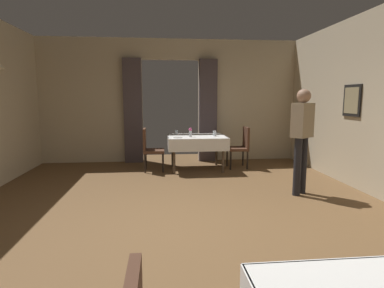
{
  "coord_description": "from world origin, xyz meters",
  "views": [
    {
      "loc": [
        -0.26,
        -3.68,
        1.58
      ],
      "look_at": [
        0.14,
        0.3,
        0.99
      ],
      "focal_mm": 29.29,
      "sensor_mm": 36.0,
      "label": 1
    }
  ],
  "objects_px": {
    "dining_table_mid": "(197,140)",
    "chair_mid_left": "(150,147)",
    "glass_mid_b": "(215,133)",
    "plate_mid_c": "(177,137)",
    "flower_vase_mid": "(190,132)",
    "chair_mid_right": "(241,145)",
    "person_waiter_by_doorway": "(302,133)",
    "glass_mid_d": "(176,132)"
  },
  "relations": [
    {
      "from": "dining_table_mid",
      "to": "flower_vase_mid",
      "type": "bearing_deg",
      "value": -134.93
    },
    {
      "from": "flower_vase_mid",
      "to": "chair_mid_right",
      "type": "bearing_deg",
      "value": 11.15
    },
    {
      "from": "plate_mid_c",
      "to": "glass_mid_d",
      "type": "bearing_deg",
      "value": 89.47
    },
    {
      "from": "dining_table_mid",
      "to": "flower_vase_mid",
      "type": "distance_m",
      "value": 0.3
    },
    {
      "from": "flower_vase_mid",
      "to": "plate_mid_c",
      "type": "distance_m",
      "value": 0.32
    },
    {
      "from": "chair_mid_right",
      "to": "flower_vase_mid",
      "type": "xyz_separation_m",
      "value": [
        -1.18,
        -0.23,
        0.34
      ]
    },
    {
      "from": "plate_mid_c",
      "to": "person_waiter_by_doorway",
      "type": "distance_m",
      "value": 2.59
    },
    {
      "from": "glass_mid_b",
      "to": "plate_mid_c",
      "type": "relative_size",
      "value": 0.6
    },
    {
      "from": "flower_vase_mid",
      "to": "dining_table_mid",
      "type": "bearing_deg",
      "value": 45.07
    },
    {
      "from": "chair_mid_left",
      "to": "glass_mid_d",
      "type": "height_order",
      "value": "chair_mid_left"
    },
    {
      "from": "glass_mid_b",
      "to": "plate_mid_c",
      "type": "bearing_deg",
      "value": -165.74
    },
    {
      "from": "glass_mid_b",
      "to": "person_waiter_by_doorway",
      "type": "bearing_deg",
      "value": -60.63
    },
    {
      "from": "chair_mid_left",
      "to": "plate_mid_c",
      "type": "height_order",
      "value": "chair_mid_left"
    },
    {
      "from": "dining_table_mid",
      "to": "person_waiter_by_doorway",
      "type": "relative_size",
      "value": 0.74
    },
    {
      "from": "glass_mid_b",
      "to": "chair_mid_right",
      "type": "bearing_deg",
      "value": 11.69
    },
    {
      "from": "chair_mid_left",
      "to": "glass_mid_b",
      "type": "xyz_separation_m",
      "value": [
        1.41,
        -0.01,
        0.29
      ]
    },
    {
      "from": "chair_mid_right",
      "to": "flower_vase_mid",
      "type": "bearing_deg",
      "value": -168.85
    },
    {
      "from": "dining_table_mid",
      "to": "chair_mid_right",
      "type": "bearing_deg",
      "value": 4.3
    },
    {
      "from": "glass_mid_b",
      "to": "glass_mid_d",
      "type": "relative_size",
      "value": 1.21
    },
    {
      "from": "flower_vase_mid",
      "to": "glass_mid_b",
      "type": "height_order",
      "value": "flower_vase_mid"
    },
    {
      "from": "person_waiter_by_doorway",
      "to": "chair_mid_left",
      "type": "bearing_deg",
      "value": 142.08
    },
    {
      "from": "chair_mid_left",
      "to": "flower_vase_mid",
      "type": "distance_m",
      "value": 0.94
    },
    {
      "from": "chair_mid_right",
      "to": "glass_mid_b",
      "type": "xyz_separation_m",
      "value": [
        -0.63,
        -0.13,
        0.29
      ]
    },
    {
      "from": "dining_table_mid",
      "to": "chair_mid_right",
      "type": "distance_m",
      "value": 1.03
    },
    {
      "from": "dining_table_mid",
      "to": "chair_mid_left",
      "type": "bearing_deg",
      "value": -177.6
    },
    {
      "from": "glass_mid_b",
      "to": "plate_mid_c",
      "type": "distance_m",
      "value": 0.86
    },
    {
      "from": "dining_table_mid",
      "to": "glass_mid_d",
      "type": "bearing_deg",
      "value": 143.13
    },
    {
      "from": "glass_mid_b",
      "to": "glass_mid_d",
      "type": "distance_m",
      "value": 0.9
    },
    {
      "from": "chair_mid_left",
      "to": "glass_mid_b",
      "type": "distance_m",
      "value": 1.44
    },
    {
      "from": "chair_mid_left",
      "to": "glass_mid_b",
      "type": "relative_size",
      "value": 7.82
    },
    {
      "from": "chair_mid_left",
      "to": "flower_vase_mid",
      "type": "bearing_deg",
      "value": -7.37
    },
    {
      "from": "chair_mid_right",
      "to": "chair_mid_left",
      "type": "distance_m",
      "value": 2.04
    },
    {
      "from": "chair_mid_left",
      "to": "plate_mid_c",
      "type": "distance_m",
      "value": 0.67
    },
    {
      "from": "chair_mid_right",
      "to": "person_waiter_by_doorway",
      "type": "xyz_separation_m",
      "value": [
        0.46,
        -2.07,
        0.51
      ]
    },
    {
      "from": "chair_mid_left",
      "to": "person_waiter_by_doorway",
      "type": "relative_size",
      "value": 0.54
    },
    {
      "from": "glass_mid_b",
      "to": "plate_mid_c",
      "type": "height_order",
      "value": "glass_mid_b"
    },
    {
      "from": "dining_table_mid",
      "to": "chair_mid_left",
      "type": "xyz_separation_m",
      "value": [
        -1.02,
        -0.04,
        -0.14
      ]
    },
    {
      "from": "plate_mid_c",
      "to": "person_waiter_by_doorway",
      "type": "height_order",
      "value": "person_waiter_by_doorway"
    },
    {
      "from": "dining_table_mid",
      "to": "chair_mid_left",
      "type": "distance_m",
      "value": 1.03
    },
    {
      "from": "flower_vase_mid",
      "to": "plate_mid_c",
      "type": "height_order",
      "value": "flower_vase_mid"
    },
    {
      "from": "chair_mid_right",
      "to": "person_waiter_by_doorway",
      "type": "relative_size",
      "value": 0.54
    },
    {
      "from": "flower_vase_mid",
      "to": "person_waiter_by_doorway",
      "type": "bearing_deg",
      "value": -48.32
    }
  ]
}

